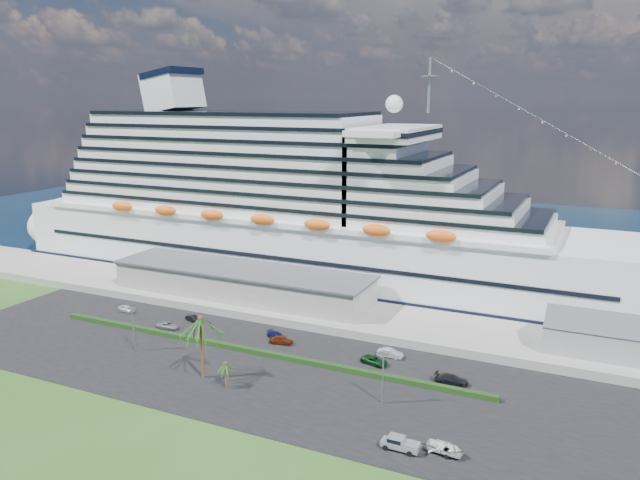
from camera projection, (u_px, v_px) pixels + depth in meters
The scene contains 22 objects.
ground at pixel (242, 400), 95.79m from camera, with size 420.00×420.00×0.00m, color #29501A.
asphalt_lot at pixel (276, 372), 105.49m from camera, with size 140.00×38.00×0.12m, color black.
wharf at pixel (343, 315), 130.90m from camera, with size 240.00×20.00×1.80m, color gray.
water at pixel (447, 235), 210.56m from camera, with size 420.00×160.00×0.02m, color black.
cruise_ship at pixel (302, 214), 157.44m from camera, with size 191.00×38.00×54.00m.
terminal_building at pixel (241, 281), 140.30m from camera, with size 61.00×15.00×6.30m.
port_shed at pixel (618, 338), 108.66m from camera, with size 24.00×12.31×7.37m.
hedge at pixel (251, 351), 113.09m from camera, with size 88.00×1.10×0.90m, color black.
lamp_post_left at pixel (133, 323), 113.21m from camera, with size 1.60×0.35×8.27m.
lamp_post_right at pixel (383, 371), 93.40m from camera, with size 1.60×0.35×8.27m.
palm_tall at pixel (201, 326), 101.39m from camera, with size 8.82×8.82×11.13m.
palm_short at pixel (225, 367), 99.03m from camera, with size 3.53×3.53×4.56m.
parked_car_0 at pixel (127, 309), 134.73m from camera, with size 1.69×4.19×1.43m, color silver.
parked_car_1 at pixel (193, 319), 128.90m from camera, with size 1.37×3.92×1.29m, color black.
parked_car_2 at pixel (168, 326), 124.91m from camera, with size 2.17×4.70×1.31m, color gray.
parked_car_3 at pixel (277, 335), 119.79m from camera, with size 1.78×4.39×1.27m, color #121241.
parked_car_4 at pixel (281, 340), 117.25m from camera, with size 1.80×4.48×1.53m, color #65230D.
parked_car_5 at pixel (390, 353), 111.21m from camera, with size 1.61×4.60×1.52m, color #BABCC2.
parked_car_6 at pixel (374, 361), 108.29m from camera, with size 2.26×4.90×1.36m, color #0C3315.
parked_car_7 at pixel (452, 379), 100.88m from camera, with size 2.20×5.42×1.57m, color black.
pickup_truck at pixel (400, 443), 81.87m from camera, with size 5.18×2.07×1.82m.
boat_trailer at pixel (445, 447), 80.70m from camera, with size 5.77×4.00×1.62m.
Camera 1 is at (48.10, -74.47, 45.49)m, focal length 35.00 mm.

